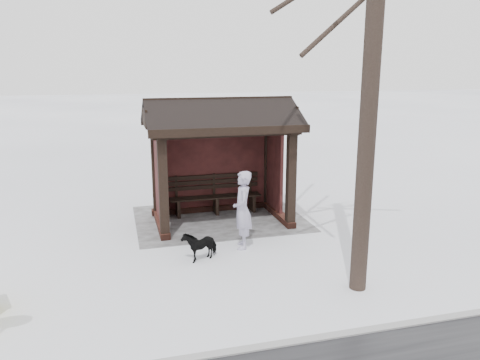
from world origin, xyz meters
The scene contains 6 objects.
ground centered at (0.00, 0.00, 0.00)m, with size 120.00×120.00×0.00m, color white.
kerb centered at (0.00, 5.50, 0.01)m, with size 120.00×0.15×0.06m, color gray.
trampled_patch centered at (0.00, -0.20, 0.01)m, with size 4.20×3.20×0.02m, color gray.
bus_shelter centered at (0.00, -0.16, 2.17)m, with size 3.60×2.40×3.09m.
pedestrian centered at (-0.05, 1.83, 0.84)m, with size 0.61×0.40×1.68m, color #A49DB8.
dog centered at (0.94, 2.21, 0.30)m, with size 0.33×0.71×0.60m, color black.
Camera 1 is at (2.46, 10.94, 3.77)m, focal length 35.00 mm.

